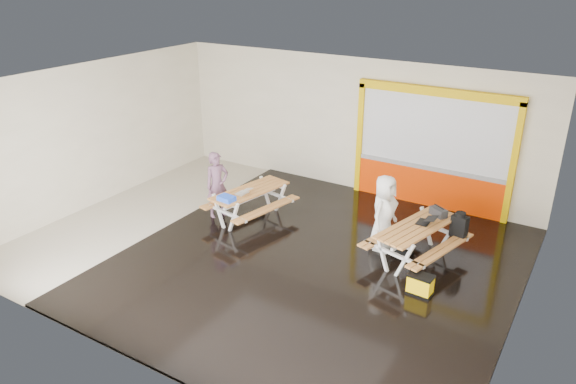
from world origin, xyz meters
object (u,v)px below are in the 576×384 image
Objects in this scene: person_right at (384,213)px; laptop_left at (243,192)px; toolbox at (438,212)px; picnic_table_right at (417,234)px; dark_case at (403,250)px; blue_pouch at (226,198)px; picnic_table_left at (250,197)px; person_left at (217,185)px; fluke_bag at (420,285)px; laptop_right at (426,221)px; backpack at (459,225)px.

person_right reaches higher than laptop_left.
picnic_table_right is at bearing -107.30° from toolbox.
picnic_table_right reaches higher than dark_case.
picnic_table_right is at bearing 13.30° from blue_pouch.
person_right is at bearing 5.12° from picnic_table_left.
person_left is 3.38× the size of fluke_bag.
picnic_table_left is at bearing 98.84° from person_right.
laptop_right is (4.82, 0.61, 0.05)m from person_left.
fluke_bag is (4.44, -0.70, -0.60)m from laptop_left.
backpack is at bearing 38.69° from laptop_right.
toolbox is (0.97, 0.56, 0.05)m from person_right.
laptop_left is (0.78, -0.03, 0.01)m from person_left.
laptop_right is 0.49m from toolbox.
picnic_table_left is 4.25m from toolbox.
toolbox reaches higher than laptop_right.
person_right reaches higher than toolbox.
fluke_bag is at bearing -131.03° from person_right.
picnic_table_left is 5.84× the size of dark_case.
person_right is at bearing -176.47° from dark_case.
person_right reaches higher than picnic_table_right.
laptop_right is at bearing -102.02° from toolbox.
toolbox is (0.10, 0.47, 0.03)m from laptop_right.
picnic_table_left is 6.39× the size of laptop_left.
backpack is 1.42× the size of dark_case.
blue_pouch reaches higher than picnic_table_right.
person_left reaches higher than backpack.
picnic_table_left is 0.81m from blue_pouch.
person_right reaches higher than dark_case.
laptop_right is at bearing -141.31° from backpack.
picnic_table_left is 0.35m from laptop_left.
laptop_left is 3.76m from dark_case.
person_left is 5.30m from fluke_bag.
picnic_table_left is at bearing -48.59° from person_left.
backpack is (5.38, 1.06, -0.09)m from person_left.
picnic_table_left is at bearing 167.72° from fluke_bag.
blue_pouch is at bearing 111.53° from person_right.
picnic_table_left is 1.37× the size of person_left.
person_left is at bearing -174.82° from picnic_table_right.
fluke_bag reaches higher than dark_case.
person_right reaches higher than backpack.
person_right is at bearing 9.90° from laptop_left.
person_left is at bearing 141.91° from blue_pouch.
laptop_right is (0.10, 0.18, 0.24)m from picnic_table_right.
laptop_right is (0.87, 0.08, 0.01)m from person_right.
blue_pouch is 0.97× the size of dark_case.
person_left reaches higher than blue_pouch.
person_right is 4.53× the size of blue_pouch.
picnic_table_right is 4.92× the size of fluke_bag.
picnic_table_left is 4.63× the size of fluke_bag.
dark_case is at bearing 16.10° from blue_pouch.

